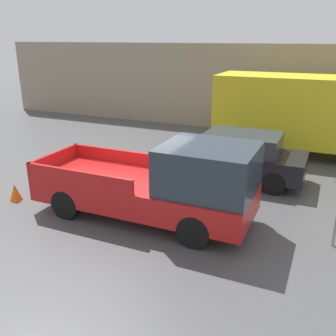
# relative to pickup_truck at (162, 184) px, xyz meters

# --- Properties ---
(ground_plane) EXTENTS (60.00, 60.00, 0.00)m
(ground_plane) POSITION_rel_pickup_truck_xyz_m (-1.06, 0.71, -1.00)
(ground_plane) COLOR #4C4C4F
(building_wall) EXTENTS (28.00, 0.15, 4.24)m
(building_wall) POSITION_rel_pickup_truck_xyz_m (-1.06, 10.68, 1.12)
(building_wall) COLOR gray
(building_wall) RESTS_ON ground
(pickup_truck) EXTENTS (5.77, 2.09, 2.16)m
(pickup_truck) POSITION_rel_pickup_truck_xyz_m (0.00, 0.00, 0.00)
(pickup_truck) COLOR red
(pickup_truck) RESTS_ON ground
(car) EXTENTS (4.32, 1.91, 1.60)m
(car) POSITION_rel_pickup_truck_xyz_m (1.07, 3.73, -0.19)
(car) COLOR black
(car) RESTS_ON ground
(delivery_truck) EXTENTS (7.32, 2.44, 3.11)m
(delivery_truck) POSITION_rel_pickup_truck_xyz_m (2.61, 7.61, 0.69)
(delivery_truck) COLOR gold
(delivery_truck) RESTS_ON ground
(newspaper_box) EXTENTS (0.45, 0.40, 0.96)m
(newspaper_box) POSITION_rel_pickup_truck_xyz_m (-0.96, 10.36, -0.52)
(newspaper_box) COLOR red
(newspaper_box) RESTS_ON ground
(traffic_cone) EXTENTS (0.38, 0.38, 0.49)m
(traffic_cone) POSITION_rel_pickup_truck_xyz_m (-4.45, -0.62, -0.76)
(traffic_cone) COLOR orange
(traffic_cone) RESTS_ON ground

